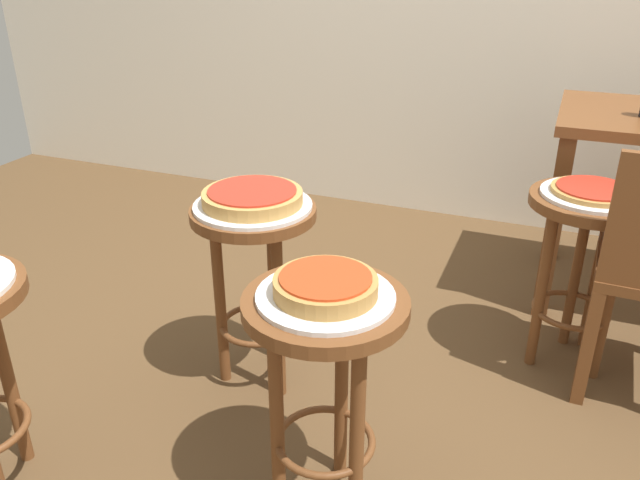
# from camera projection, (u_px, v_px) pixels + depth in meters

# --- Properties ---
(ground_plane) EXTENTS (6.00, 6.00, 0.00)m
(ground_plane) POSITION_uv_depth(u_px,v_px,m) (366.00, 387.00, 2.16)
(ground_plane) COLOR brown
(stool_middle) EXTENTS (0.39, 0.39, 0.63)m
(stool_middle) POSITION_uv_depth(u_px,v_px,m) (325.00, 356.00, 1.52)
(stool_middle) COLOR brown
(stool_middle) RESTS_ON ground_plane
(serving_plate_middle) EXTENTS (0.32, 0.32, 0.01)m
(serving_plate_middle) POSITION_uv_depth(u_px,v_px,m) (325.00, 296.00, 1.45)
(serving_plate_middle) COLOR silver
(serving_plate_middle) RESTS_ON stool_middle
(pizza_middle) EXTENTS (0.24, 0.24, 0.05)m
(pizza_middle) POSITION_uv_depth(u_px,v_px,m) (326.00, 285.00, 1.44)
(pizza_middle) COLOR #B78442
(pizza_middle) RESTS_ON serving_plate_middle
(stool_leftside) EXTENTS (0.39, 0.39, 0.63)m
(stool_leftside) POSITION_uv_depth(u_px,v_px,m) (255.00, 254.00, 2.02)
(stool_leftside) COLOR brown
(stool_leftside) RESTS_ON ground_plane
(serving_plate_leftside) EXTENTS (0.36, 0.36, 0.01)m
(serving_plate_leftside) POSITION_uv_depth(u_px,v_px,m) (253.00, 206.00, 1.95)
(serving_plate_leftside) COLOR silver
(serving_plate_leftside) RESTS_ON stool_leftside
(pizza_leftside) EXTENTS (0.31, 0.31, 0.05)m
(pizza_leftside) POSITION_uv_depth(u_px,v_px,m) (252.00, 197.00, 1.93)
(pizza_leftside) COLOR tan
(pizza_leftside) RESTS_ON serving_plate_leftside
(stool_rear) EXTENTS (0.39, 0.39, 0.63)m
(stool_rear) POSITION_uv_depth(u_px,v_px,m) (584.00, 242.00, 2.10)
(stool_rear) COLOR brown
(stool_rear) RESTS_ON ground_plane
(serving_plate_rear) EXTENTS (0.33, 0.33, 0.01)m
(serving_plate_rear) POSITION_uv_depth(u_px,v_px,m) (593.00, 195.00, 2.03)
(serving_plate_rear) COLOR silver
(serving_plate_rear) RESTS_ON stool_rear
(pizza_rear) EXTENTS (0.26, 0.26, 0.02)m
(pizza_rear) POSITION_uv_depth(u_px,v_px,m) (594.00, 190.00, 2.02)
(pizza_rear) COLOR #B78442
(pizza_rear) RESTS_ON serving_plate_rear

